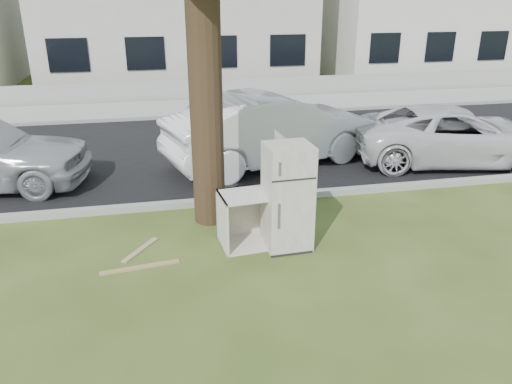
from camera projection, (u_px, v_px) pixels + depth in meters
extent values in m
plane|color=#334518|center=(253.00, 268.00, 7.22)|extent=(120.00, 120.00, 0.00)
cube|color=black|center=(206.00, 150.00, 12.67)|extent=(120.00, 7.00, 0.01)
cube|color=gray|center=(227.00, 203.00, 9.45)|extent=(120.00, 0.18, 0.12)
cube|color=gray|center=(194.00, 118.00, 15.90)|extent=(120.00, 0.18, 0.12)
cube|color=gray|center=(190.00, 108.00, 17.22)|extent=(120.00, 2.80, 0.01)
cube|color=gray|center=(186.00, 90.00, 18.54)|extent=(120.00, 0.15, 0.70)
cylinder|color=black|center=(205.00, 69.00, 7.81)|extent=(0.54, 0.54, 5.20)
cube|color=beige|center=(424.00, 2.00, 24.16)|extent=(10.00, 8.00, 6.60)
cube|color=white|center=(288.00, 197.00, 7.57)|extent=(0.71, 0.66, 1.65)
cube|color=white|center=(255.00, 218.00, 7.81)|extent=(1.16, 0.79, 0.86)
cube|color=#9C824B|center=(140.00, 267.00, 7.23)|extent=(1.15, 0.24, 0.02)
cube|color=tan|center=(140.00, 250.00, 7.72)|extent=(0.56, 0.74, 0.02)
imported|color=silver|center=(273.00, 129.00, 11.36)|extent=(5.25, 3.07, 1.63)
imported|color=silver|center=(455.00, 135.00, 11.52)|extent=(5.00, 3.02, 1.30)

